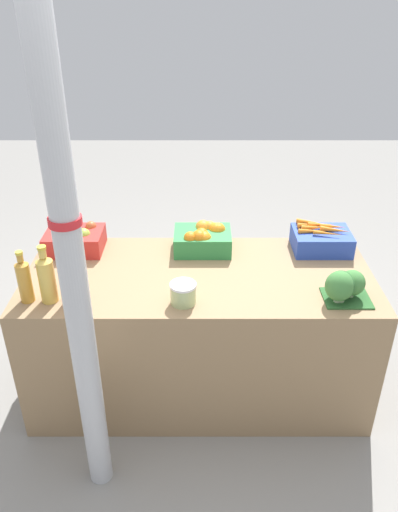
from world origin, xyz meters
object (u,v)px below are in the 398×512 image
Objects in this scene: orange_crate at (203,238)px; juice_bottle_amber at (24,280)px; juice_bottle_ruby at (71,280)px; apple_crate at (75,239)px; broccoli_pile at (344,285)px; support_pole at (65,222)px; pickle_jar at (183,293)px; carrot_crate at (321,239)px; juice_bottle_golden at (47,278)px.

juice_bottle_amber is (-0.83, -0.50, 0.04)m from orange_crate.
juice_bottle_ruby is at bearing -140.88° from orange_crate.
apple_crate is 1.45m from broccoli_pile.
apple_crate is at bearing 179.90° from orange_crate.
support_pole is at bearing -47.88° from juice_bottle_amber.
juice_bottle_ruby is 2.15× the size of pickle_jar.
pickle_jar is at bearing 42.13° from support_pole.
support_pole reaches higher than juice_bottle_ruby.
carrot_crate is 0.92m from pickle_jar.
juice_bottle_amber is (-1.48, -0.50, 0.05)m from carrot_crate.
juice_bottle_golden is 1.08× the size of juice_bottle_ruby.
apple_crate is at bearing 104.19° from support_pole.
pickle_jar is at bearing -145.22° from carrot_crate.
juice_bottle_golden reaches higher than broccoli_pile.
support_pole reaches higher than orange_crate.
orange_crate is at bearing 142.16° from broccoli_pile.
apple_crate is 0.81m from pickle_jar.
broccoli_pile is (1.36, -0.50, 0.02)m from apple_crate.
juice_bottle_golden is (-0.01, -0.50, 0.06)m from apple_crate.
apple_crate is at bearing -179.89° from carrot_crate.
support_pole is 8.63× the size of carrot_crate.
orange_crate reaches higher than apple_crate.
juice_bottle_ruby is at bearing 0.00° from juice_bottle_amber.
juice_bottle_golden is at bearing 179.90° from broccoli_pile.
carrot_crate is at bearing 20.06° from juice_bottle_golden.
carrot_crate is at bearing 0.11° from apple_crate.
juice_bottle_amber is (-1.48, 0.00, 0.03)m from broccoli_pile.
support_pole is at bearing -137.87° from pickle_jar.
broccoli_pile is 0.75m from pickle_jar.
broccoli_pile is 1.37m from juice_bottle_golden.
juice_bottle_golden reaches higher than juice_bottle_amber.
orange_crate is 2.51× the size of pickle_jar.
juice_bottle_golden is at bearing 121.97° from support_pole.
pickle_jar is at bearing -100.74° from orange_crate.
juice_bottle_golden is at bearing -180.00° from juice_bottle_ruby.
juice_bottle_amber reaches higher than orange_crate.
juice_bottle_amber is at bearing -103.19° from apple_crate.
broccoli_pile is at bearing -90.82° from carrot_crate.
orange_crate is (0.49, 0.87, -0.52)m from support_pole.
juice_bottle_golden is 2.33× the size of pickle_jar.
broccoli_pile is (1.14, 0.37, -0.50)m from support_pole.
support_pole is at bearing -119.38° from orange_crate.
support_pole is 0.69m from juice_bottle_amber.
juice_bottle_ruby is (0.10, -0.50, 0.05)m from apple_crate.
juice_bottle_ruby reaches higher than orange_crate.
juice_bottle_amber is 0.98× the size of juice_bottle_ruby.
carrot_crate is (0.65, 0.00, -0.01)m from orange_crate.
orange_crate is at bearing 39.12° from juice_bottle_ruby.
carrot_crate is at bearing 34.78° from pickle_jar.
support_pole is 21.68× the size of pickle_jar.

